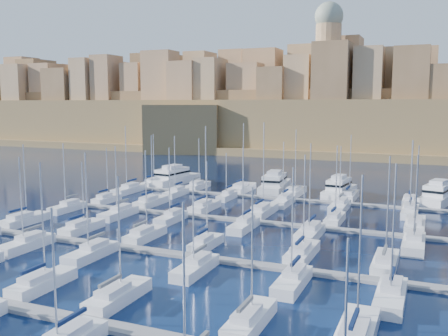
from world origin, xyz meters
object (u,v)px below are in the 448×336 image
at_px(motor_yacht_b, 275,184).
at_px(motor_yacht_d, 439,195).
at_px(motor_yacht_c, 339,189).
at_px(motor_yacht_a, 174,177).
at_px(sailboat_2, 42,283).
at_px(sailboat_4, 250,320).

bearing_deg(motor_yacht_b, motor_yacht_d, -0.54).
height_order(motor_yacht_b, motor_yacht_c, same).
bearing_deg(motor_yacht_a, sailboat_2, -72.85).
bearing_deg(sailboat_2, sailboat_4, -0.01).
bearing_deg(motor_yacht_a, motor_yacht_c, -1.91).
distance_m(sailboat_2, motor_yacht_a, 73.65).
bearing_deg(sailboat_4, motor_yacht_b, 105.27).
distance_m(sailboat_4, motor_yacht_c, 69.09).
distance_m(sailboat_2, motor_yacht_b, 70.33).
xyz_separation_m(motor_yacht_a, motor_yacht_c, (42.39, -1.41, -0.00)).
xyz_separation_m(motor_yacht_a, motor_yacht_b, (27.17, -0.26, -0.00)).
distance_m(sailboat_2, motor_yacht_c, 72.00).
relative_size(sailboat_4, motor_yacht_a, 0.77).
xyz_separation_m(motor_yacht_b, motor_yacht_d, (35.53, -0.33, -0.00)).
bearing_deg(motor_yacht_d, motor_yacht_a, 179.45).
distance_m(sailboat_2, sailboat_4, 24.59).
height_order(sailboat_2, motor_yacht_d, sailboat_2).
xyz_separation_m(sailboat_4, motor_yacht_d, (16.39, 69.78, 0.99)).
distance_m(motor_yacht_a, motor_yacht_d, 62.70).
bearing_deg(motor_yacht_a, motor_yacht_d, -0.55).
xyz_separation_m(sailboat_2, motor_yacht_c, (20.67, 68.96, 0.98)).
relative_size(motor_yacht_a, motor_yacht_d, 1.07).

